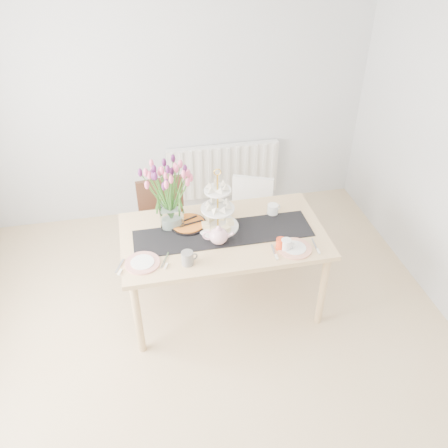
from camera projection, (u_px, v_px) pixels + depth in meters
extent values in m
plane|color=tan|center=(216.00, 371.00, 3.58)|extent=(4.50, 4.50, 0.00)
plane|color=#B7B9BC|center=(171.00, 96.00, 4.59)|extent=(4.00, 0.00, 4.00)
cube|color=white|center=(223.00, 171.00, 5.12)|extent=(1.20, 0.08, 0.60)
cube|color=tan|center=(223.00, 236.00, 3.73)|extent=(1.60, 0.90, 0.04)
cylinder|color=tan|center=(138.00, 318.00, 3.53)|extent=(0.06, 0.06, 0.71)
cylinder|color=tan|center=(323.00, 290.00, 3.77)|extent=(0.06, 0.06, 0.71)
cylinder|color=tan|center=(133.00, 254.00, 4.13)|extent=(0.06, 0.06, 0.71)
cylinder|color=tan|center=(292.00, 234.00, 4.37)|extent=(0.06, 0.06, 0.71)
cube|color=#3B2115|center=(167.00, 229.00, 4.31)|extent=(0.47, 0.47, 0.04)
cube|color=#3B2115|center=(160.00, 198.00, 4.32)|extent=(0.42, 0.09, 0.40)
cylinder|color=#3B2115|center=(153.00, 264.00, 4.25)|extent=(0.04, 0.04, 0.41)
cylinder|color=#3B2115|center=(192.00, 256.00, 4.35)|extent=(0.04, 0.04, 0.41)
cylinder|color=#3B2115|center=(146.00, 241.00, 4.53)|extent=(0.04, 0.04, 0.41)
cylinder|color=#3B2115|center=(182.00, 234.00, 4.62)|extent=(0.04, 0.04, 0.41)
cube|color=white|center=(249.00, 222.00, 4.46)|extent=(0.50, 0.50, 0.04)
cube|color=white|center=(253.00, 194.00, 4.48)|extent=(0.37, 0.19, 0.37)
cylinder|color=white|center=(227.00, 248.00, 4.47)|extent=(0.04, 0.04, 0.37)
cylinder|color=white|center=(264.00, 253.00, 4.41)|extent=(0.04, 0.04, 0.37)
cylinder|color=white|center=(234.00, 226.00, 4.76)|extent=(0.04, 0.04, 0.37)
cylinder|color=white|center=(269.00, 230.00, 4.70)|extent=(0.04, 0.04, 0.37)
cube|color=black|center=(223.00, 233.00, 3.72)|extent=(1.40, 0.35, 0.01)
cube|color=silver|center=(171.00, 216.00, 3.76)|extent=(0.18, 0.18, 0.18)
cylinder|color=gold|center=(218.00, 202.00, 3.64)|extent=(0.01, 0.01, 0.48)
cylinder|color=white|center=(218.00, 226.00, 3.77)|extent=(0.33, 0.33, 0.01)
cylinder|color=white|center=(218.00, 208.00, 3.67)|extent=(0.26, 0.26, 0.01)
cylinder|color=white|center=(218.00, 190.00, 3.58)|extent=(0.21, 0.21, 0.01)
cylinder|color=white|center=(273.00, 209.00, 3.91)|extent=(0.11, 0.11, 0.09)
cylinder|color=black|center=(188.00, 225.00, 3.79)|extent=(0.29, 0.29, 0.03)
cylinder|color=orange|center=(188.00, 223.00, 3.78)|extent=(0.26, 0.26, 0.01)
cylinder|color=slate|center=(187.00, 258.00, 3.40)|extent=(0.10, 0.10, 0.10)
cylinder|color=white|center=(286.00, 245.00, 3.53)|extent=(0.10, 0.10, 0.09)
cylinder|color=#EB3F1A|center=(281.00, 244.00, 3.55)|extent=(0.10, 0.10, 0.09)
cylinder|color=silver|center=(142.00, 263.00, 3.43)|extent=(0.34, 0.34, 0.01)
cylinder|color=silver|center=(295.00, 248.00, 3.56)|extent=(0.27, 0.27, 0.01)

